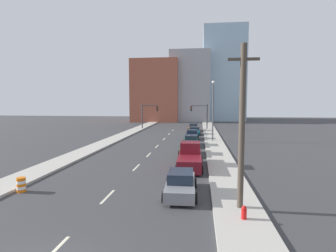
# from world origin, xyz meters

# --- Properties ---
(sidewalk_left) EXTENTS (2.68, 102.87, 0.18)m
(sidewalk_left) POSITION_xyz_m (-7.70, 51.43, 0.09)
(sidewalk_left) COLOR #ADA89E
(sidewalk_left) RESTS_ON ground
(sidewalk_right) EXTENTS (2.68, 102.87, 0.18)m
(sidewalk_right) POSITION_xyz_m (7.70, 51.43, 0.09)
(sidewalk_right) COLOR #ADA89E
(sidewalk_right) RESTS_ON ground
(lane_stripe_at_2m) EXTENTS (0.16, 2.40, 0.01)m
(lane_stripe_at_2m) POSITION_xyz_m (0.00, 2.00, 0.00)
(lane_stripe_at_2m) COLOR beige
(lane_stripe_at_2m) RESTS_ON ground
(lane_stripe_at_8m) EXTENTS (0.16, 2.40, 0.01)m
(lane_stripe_at_8m) POSITION_xyz_m (0.00, 8.09, 0.00)
(lane_stripe_at_8m) COLOR beige
(lane_stripe_at_8m) RESTS_ON ground
(lane_stripe_at_15m) EXTENTS (0.16, 2.40, 0.01)m
(lane_stripe_at_15m) POSITION_xyz_m (0.00, 15.45, 0.00)
(lane_stripe_at_15m) COLOR beige
(lane_stripe_at_15m) RESTS_ON ground
(lane_stripe_at_21m) EXTENTS (0.16, 2.40, 0.01)m
(lane_stripe_at_21m) POSITION_xyz_m (0.00, 21.14, 0.00)
(lane_stripe_at_21m) COLOR beige
(lane_stripe_at_21m) RESTS_ON ground
(lane_stripe_at_27m) EXTENTS (0.16, 2.40, 0.01)m
(lane_stripe_at_27m) POSITION_xyz_m (0.00, 26.76, 0.00)
(lane_stripe_at_27m) COLOR beige
(lane_stripe_at_27m) RESTS_ON ground
(lane_stripe_at_34m) EXTENTS (0.16, 2.40, 0.01)m
(lane_stripe_at_34m) POSITION_xyz_m (0.00, 33.91, 0.00)
(lane_stripe_at_34m) COLOR beige
(lane_stripe_at_34m) RESTS_ON ground
(lane_stripe_at_41m) EXTENTS (0.16, 2.40, 0.01)m
(lane_stripe_at_41m) POSITION_xyz_m (0.00, 40.51, 0.00)
(lane_stripe_at_41m) COLOR beige
(lane_stripe_at_41m) RESTS_ON ground
(lane_stripe_at_47m) EXTENTS (0.16, 2.40, 0.01)m
(lane_stripe_at_47m) POSITION_xyz_m (0.00, 47.34, 0.00)
(lane_stripe_at_47m) COLOR beige
(lane_stripe_at_47m) RESTS_ON ground
(building_brick_left) EXTENTS (14.00, 16.00, 18.51)m
(building_brick_left) POSITION_xyz_m (-7.80, 75.42, 9.25)
(building_brick_left) COLOR #9E513D
(building_brick_left) RESTS_ON ground
(building_office_center) EXTENTS (12.00, 20.00, 21.18)m
(building_office_center) POSITION_xyz_m (2.55, 79.42, 10.59)
(building_office_center) COLOR #99999E
(building_office_center) RESTS_ON ground
(building_glass_right) EXTENTS (13.00, 20.00, 29.18)m
(building_glass_right) POSITION_xyz_m (13.02, 83.42, 14.59)
(building_glass_right) COLOR #99B7CC
(building_glass_right) RESTS_ON ground
(traffic_signal_left) EXTENTS (3.69, 0.35, 5.51)m
(traffic_signal_left) POSITION_xyz_m (-5.92, 49.39, 3.55)
(traffic_signal_left) COLOR #38383D
(traffic_signal_left) RESTS_ON ground
(traffic_signal_right) EXTENTS (3.69, 0.35, 5.51)m
(traffic_signal_right) POSITION_xyz_m (6.08, 49.39, 3.55)
(traffic_signal_right) COLOR #38383D
(traffic_signal_right) RESTS_ON ground
(utility_pole_right_near) EXTENTS (1.60, 0.32, 8.82)m
(utility_pole_right_near) POSITION_xyz_m (7.81, 6.96, 4.53)
(utility_pole_right_near) COLOR #473D33
(utility_pole_right_near) RESTS_ON ground
(traffic_barrel) EXTENTS (0.56, 0.56, 0.95)m
(traffic_barrel) POSITION_xyz_m (-5.88, 8.24, 0.47)
(traffic_barrel) COLOR orange
(traffic_barrel) RESTS_ON ground
(street_lamp) EXTENTS (0.44, 0.44, 8.97)m
(street_lamp) POSITION_xyz_m (7.52, 31.90, 5.16)
(street_lamp) COLOR #4C4C51
(street_lamp) RESTS_ON ground
(fire_hydrant) EXTENTS (0.26, 0.26, 0.84)m
(fire_hydrant) POSITION_xyz_m (7.79, 5.52, 0.41)
(fire_hydrant) COLOR red
(fire_hydrant) RESTS_ON ground
(sedan_gray) EXTENTS (2.15, 4.64, 1.50)m
(sedan_gray) POSITION_xyz_m (4.45, 9.04, 0.68)
(sedan_gray) COLOR slate
(sedan_gray) RESTS_ON ground
(pickup_truck_maroon) EXTENTS (2.32, 5.92, 2.19)m
(pickup_truck_maroon) POSITION_xyz_m (4.79, 15.97, 0.89)
(pickup_truck_maroon) COLOR maroon
(pickup_truck_maroon) RESTS_ON ground
(sedan_brown) EXTENTS (2.24, 4.31, 1.49)m
(sedan_brown) POSITION_xyz_m (4.51, 21.72, 0.69)
(sedan_brown) COLOR brown
(sedan_brown) RESTS_ON ground
(sedan_green) EXTENTS (2.30, 4.77, 1.45)m
(sedan_green) POSITION_xyz_m (4.49, 27.81, 0.66)
(sedan_green) COLOR #1E6033
(sedan_green) RESTS_ON ground
(sedan_navy) EXTENTS (2.09, 4.40, 1.51)m
(sedan_navy) POSITION_xyz_m (4.44, 34.16, 0.69)
(sedan_navy) COLOR #141E47
(sedan_navy) RESTS_ON ground
(sedan_teal) EXTENTS (2.20, 4.48, 1.42)m
(sedan_teal) POSITION_xyz_m (4.66, 40.11, 0.65)
(sedan_teal) COLOR #196B75
(sedan_teal) RESTS_ON ground
(sedan_orange) EXTENTS (2.25, 4.50, 1.54)m
(sedan_orange) POSITION_xyz_m (4.43, 45.97, 0.70)
(sedan_orange) COLOR orange
(sedan_orange) RESTS_ON ground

